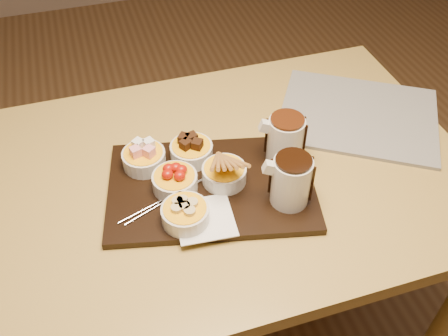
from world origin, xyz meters
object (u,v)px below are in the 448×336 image
object	(u,v)px
bowl_strawberries	(175,182)
newspaper	(358,115)
serving_board	(211,187)
pitcher_dark_chocolate	(291,181)
pitcher_milk_chocolate	(285,140)
dining_table	(218,199)

from	to	relation	value
bowl_strawberries	newspaper	bearing A→B (deg)	13.40
serving_board	pitcher_dark_chocolate	world-z (taller)	pitcher_dark_chocolate
pitcher_milk_chocolate	bowl_strawberries	bearing A→B (deg)	-163.61
bowl_strawberries	newspaper	distance (m)	0.54
pitcher_dark_chocolate	newspaper	size ratio (longest dim) A/B	0.28
pitcher_dark_chocolate	dining_table	bearing A→B (deg)	141.04
pitcher_dark_chocolate	newspaper	world-z (taller)	pitcher_dark_chocolate
pitcher_dark_chocolate	newspaper	distance (m)	0.38
bowl_strawberries	pitcher_dark_chocolate	distance (m)	0.25
serving_board	bowl_strawberries	xyz separation A→B (m)	(-0.08, 0.01, 0.03)
pitcher_milk_chocolate	serving_board	bearing A→B (deg)	-158.20
serving_board	pitcher_dark_chocolate	bearing A→B (deg)	-19.98
pitcher_milk_chocolate	newspaper	world-z (taller)	pitcher_milk_chocolate
dining_table	newspaper	world-z (taller)	newspaper
pitcher_dark_chocolate	pitcher_milk_chocolate	distance (m)	0.13
dining_table	bowl_strawberries	size ratio (longest dim) A/B	12.00
dining_table	serving_board	size ratio (longest dim) A/B	2.61
bowl_strawberries	pitcher_dark_chocolate	size ratio (longest dim) A/B	0.88
serving_board	newspaper	world-z (taller)	serving_board
serving_board	bowl_strawberries	distance (m)	0.08
dining_table	pitcher_milk_chocolate	world-z (taller)	pitcher_milk_chocolate
pitcher_milk_chocolate	dining_table	bearing A→B (deg)	-175.89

